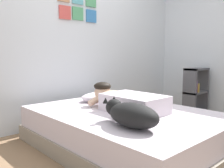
{
  "coord_description": "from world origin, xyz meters",
  "views": [
    {
      "loc": [
        -2.02,
        -1.61,
        0.96
      ],
      "look_at": [
        -0.15,
        0.43,
        0.64
      ],
      "focal_mm": 38.8,
      "sensor_mm": 36.0,
      "label": 1
    }
  ],
  "objects": [
    {
      "name": "cell_phone",
      "position": [
        -0.21,
        -0.16,
        0.39
      ],
      "size": [
        0.07,
        0.14,
        0.01
      ],
      "primitive_type": "cube",
      "color": "black",
      "rests_on": "bed"
    },
    {
      "name": "bed",
      "position": [
        -0.25,
        0.12,
        0.19
      ],
      "size": [
        1.44,
        2.03,
        0.39
      ],
      "color": "gray",
      "rests_on": "ground"
    },
    {
      "name": "back_wall",
      "position": [
        -0.0,
        1.37,
        1.25
      ],
      "size": [
        4.2,
        0.12,
        2.5
      ],
      "color": "silver",
      "rests_on": "ground"
    },
    {
      "name": "coffee_cup",
      "position": [
        -0.07,
        0.43,
        0.42
      ],
      "size": [
        0.12,
        0.09,
        0.07
      ],
      "color": "white",
      "rests_on": "bed"
    },
    {
      "name": "person_lying",
      "position": [
        -0.22,
        0.16,
        0.49
      ],
      "size": [
        0.43,
        0.92,
        0.27
      ],
      "color": "silver",
      "rests_on": "bed"
    },
    {
      "name": "bookshelf",
      "position": [
        1.78,
        0.44,
        0.38
      ],
      "size": [
        0.45,
        0.24,
        0.75
      ],
      "color": "#4C4C51",
      "rests_on": "ground"
    },
    {
      "name": "dog",
      "position": [
        -0.62,
        -0.3,
        0.49
      ],
      "size": [
        0.26,
        0.57,
        0.21
      ],
      "color": "black",
      "rests_on": "bed"
    },
    {
      "name": "side_wall_right",
      "position": [
        2.15,
        0.16,
        1.25
      ],
      "size": [
        0.1,
        5.64,
        2.5
      ],
      "primitive_type": "cube",
      "color": "silver",
      "rests_on": "ground"
    },
    {
      "name": "pillow",
      "position": [
        -0.07,
        0.76,
        0.44
      ],
      "size": [
        0.52,
        0.32,
        0.11
      ],
      "primitive_type": "ellipsoid",
      "color": "silver",
      "rests_on": "bed"
    },
    {
      "name": "ground_plane",
      "position": [
        0.0,
        0.0,
        0.0
      ],
      "size": [
        12.4,
        12.4,
        0.0
      ],
      "primitive_type": "plane",
      "color": "#8C6B4C"
    }
  ]
}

